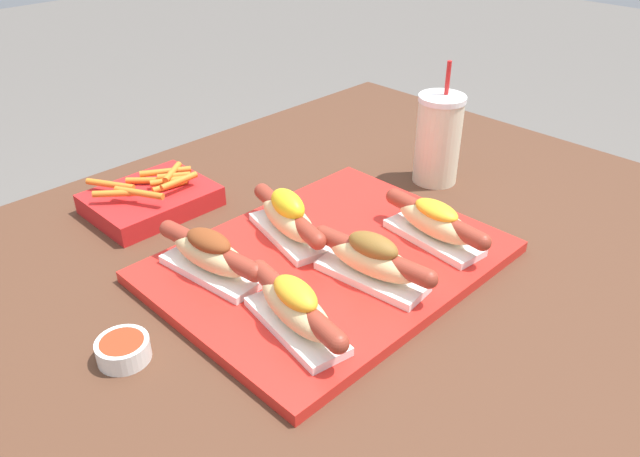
# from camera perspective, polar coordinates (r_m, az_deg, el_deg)

# --- Properties ---
(patio_table) EXTENTS (1.45, 1.10, 0.76)m
(patio_table) POSITION_cam_1_polar(r_m,az_deg,el_deg) (1.18, 0.40, -19.42)
(patio_table) COLOR #4C2D1E
(patio_table) RESTS_ON ground_plane
(serving_tray) EXTENTS (0.49, 0.38, 0.02)m
(serving_tray) POSITION_cam_1_polar(r_m,az_deg,el_deg) (0.94, 0.87, -3.01)
(serving_tray) COLOR red
(serving_tray) RESTS_ON patio_table
(hot_dog_0) EXTENTS (0.09, 0.20, 0.07)m
(hot_dog_0) POSITION_cam_1_polar(r_m,az_deg,el_deg) (0.78, -2.24, -7.26)
(hot_dog_0) COLOR white
(hot_dog_0) RESTS_ON serving_tray
(hot_dog_1) EXTENTS (0.08, 0.20, 0.07)m
(hot_dog_1) POSITION_cam_1_polar(r_m,az_deg,el_deg) (0.87, 4.81, -2.84)
(hot_dog_1) COLOR white
(hot_dog_1) RESTS_ON serving_tray
(hot_dog_2) EXTENTS (0.08, 0.20, 0.07)m
(hot_dog_2) POSITION_cam_1_polar(r_m,az_deg,el_deg) (0.97, 10.47, 0.54)
(hot_dog_2) COLOR white
(hot_dog_2) RESTS_ON serving_tray
(hot_dog_3) EXTENTS (0.08, 0.20, 0.07)m
(hot_dog_3) POSITION_cam_1_polar(r_m,az_deg,el_deg) (0.89, -10.03, -2.32)
(hot_dog_3) COLOR white
(hot_dog_3) RESTS_ON serving_tray
(hot_dog_4) EXTENTS (0.10, 0.20, 0.08)m
(hot_dog_4) POSITION_cam_1_polar(r_m,az_deg,el_deg) (0.96, -2.94, 1.00)
(hot_dog_4) COLOR white
(hot_dog_4) RESTS_ON serving_tray
(sauce_bowl) EXTENTS (0.07, 0.07, 0.03)m
(sauce_bowl) POSITION_cam_1_polar(r_m,az_deg,el_deg) (0.81, -17.56, -10.45)
(sauce_bowl) COLOR white
(sauce_bowl) RESTS_ON patio_table
(drink_cup) EXTENTS (0.09, 0.09, 0.23)m
(drink_cup) POSITION_cam_1_polar(r_m,az_deg,el_deg) (1.17, 10.75, 8.03)
(drink_cup) COLOR beige
(drink_cup) RESTS_ON patio_table
(fries_basket) EXTENTS (0.20, 0.17, 0.06)m
(fries_basket) POSITION_cam_1_polar(r_m,az_deg,el_deg) (1.12, -15.18, 2.65)
(fries_basket) COLOR red
(fries_basket) RESTS_ON patio_table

